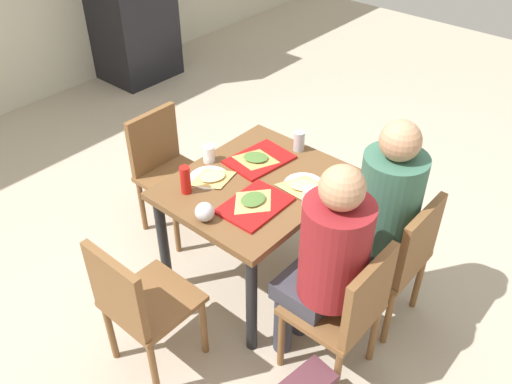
{
  "coord_description": "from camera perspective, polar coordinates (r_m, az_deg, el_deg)",
  "views": [
    {
      "loc": [
        -1.82,
        -1.57,
        2.46
      ],
      "look_at": [
        0.0,
        0.0,
        0.65
      ],
      "focal_mm": 37.84,
      "sensor_mm": 36.0,
      "label": 1
    }
  ],
  "objects": [
    {
      "name": "pizza_slice_d",
      "position": [
        2.92,
        5.14,
        0.64
      ],
      "size": [
        0.26,
        0.29,
        0.02
      ],
      "color": "#DBAD60",
      "rests_on": "paper_plate_near_edge"
    },
    {
      "name": "plastic_cup_b",
      "position": [
        2.79,
        5.6,
        -0.52
      ],
      "size": [
        0.07,
        0.07,
        0.1
      ],
      "primitive_type": "cylinder",
      "color": "white",
      "rests_on": "main_table"
    },
    {
      "name": "person_in_brown_jacket",
      "position": [
        2.85,
        13.11,
        -1.56
      ],
      "size": [
        0.32,
        0.42,
        1.24
      ],
      "color": "#383842",
      "rests_on": "ground_plane"
    },
    {
      "name": "chair_near_left",
      "position": [
        2.65,
        9.62,
        -12.0
      ],
      "size": [
        0.4,
        0.4,
        0.83
      ],
      "color": "brown",
      "rests_on": "ground_plane"
    },
    {
      "name": "chair_near_right",
      "position": [
        2.96,
        14.78,
        -6.38
      ],
      "size": [
        0.4,
        0.4,
        0.83
      ],
      "color": "brown",
      "rests_on": "ground_plane"
    },
    {
      "name": "person_in_red",
      "position": [
        2.52,
        7.52,
        -6.82
      ],
      "size": [
        0.32,
        0.42,
        1.24
      ],
      "color": "#383842",
      "rests_on": "ground_plane"
    },
    {
      "name": "chair_left_end",
      "position": [
        2.7,
        -12.43,
        -11.27
      ],
      "size": [
        0.4,
        0.4,
        0.83
      ],
      "color": "brown",
      "rests_on": "ground_plane"
    },
    {
      "name": "paper_plate_center",
      "position": [
        3.0,
        -4.99,
        1.54
      ],
      "size": [
        0.22,
        0.22,
        0.01
      ],
      "primitive_type": "cylinder",
      "color": "white",
      "rests_on": "main_table"
    },
    {
      "name": "chair_far_side",
      "position": [
        3.57,
        -9.55,
        2.86
      ],
      "size": [
        0.4,
        0.4,
        0.83
      ],
      "color": "brown",
      "rests_on": "ground_plane"
    },
    {
      "name": "main_table",
      "position": [
        3.03,
        0.0,
        -0.52
      ],
      "size": [
        0.97,
        0.8,
        0.72
      ],
      "color": "brown",
      "rests_on": "ground_plane"
    },
    {
      "name": "tray_red_far",
      "position": [
        3.13,
        0.38,
        3.45
      ],
      "size": [
        0.39,
        0.3,
        0.02
      ],
      "primitive_type": "cube",
      "rotation": [
        0.0,
        0.0,
        -0.12
      ],
      "color": "#B21414",
      "rests_on": "main_table"
    },
    {
      "name": "plastic_cup_a",
      "position": [
        3.12,
        -5.02,
        4.05
      ],
      "size": [
        0.07,
        0.07,
        0.1
      ],
      "primitive_type": "cylinder",
      "color": "white",
      "rests_on": "main_table"
    },
    {
      "name": "soda_can",
      "position": [
        3.21,
        4.58,
        5.4
      ],
      "size": [
        0.07,
        0.07,
        0.12
      ],
      "primitive_type": "cylinder",
      "color": "#B7BCC6",
      "rests_on": "main_table"
    },
    {
      "name": "foil_bundle",
      "position": [
        2.69,
        -5.45,
        -2.1
      ],
      "size": [
        0.1,
        0.1,
        0.1
      ],
      "primitive_type": "sphere",
      "color": "silver",
      "rests_on": "main_table"
    },
    {
      "name": "tray_red_near",
      "position": [
        2.79,
        -0.12,
        -1.41
      ],
      "size": [
        0.36,
        0.27,
        0.02
      ],
      "primitive_type": "cube",
      "rotation": [
        0.0,
        0.0,
        0.02
      ],
      "color": "#B21414",
      "rests_on": "main_table"
    },
    {
      "name": "pizza_slice_a",
      "position": [
        2.79,
        -0.31,
        -0.87
      ],
      "size": [
        0.2,
        0.17,
        0.02
      ],
      "color": "#DBAD60",
      "rests_on": "tray_red_near"
    },
    {
      "name": "condiment_bottle",
      "position": [
        2.87,
        -7.47,
        1.28
      ],
      "size": [
        0.06,
        0.06,
        0.16
      ],
      "primitive_type": "cylinder",
      "color": "red",
      "rests_on": "main_table"
    },
    {
      "name": "paper_plate_near_edge",
      "position": [
        2.95,
        5.08,
        0.79
      ],
      "size": [
        0.22,
        0.22,
        0.01
      ],
      "primitive_type": "cylinder",
      "color": "white",
      "rests_on": "main_table"
    },
    {
      "name": "ground_plane",
      "position": [
        3.45,
        0.0,
        -8.77
      ],
      "size": [
        10.0,
        10.0,
        0.02
      ],
      "primitive_type": "cube",
      "color": "#B7A893"
    },
    {
      "name": "pizza_slice_c",
      "position": [
        2.98,
        -4.62,
        1.57
      ],
      "size": [
        0.25,
        0.22,
        0.02
      ],
      "color": "#DBAD60",
      "rests_on": "paper_plate_center"
    },
    {
      "name": "pizza_slice_b",
      "position": [
        3.11,
        -0.04,
        3.59
      ],
      "size": [
        0.24,
        0.26,
        0.02
      ],
      "color": "tan",
      "rests_on": "tray_red_far"
    }
  ]
}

